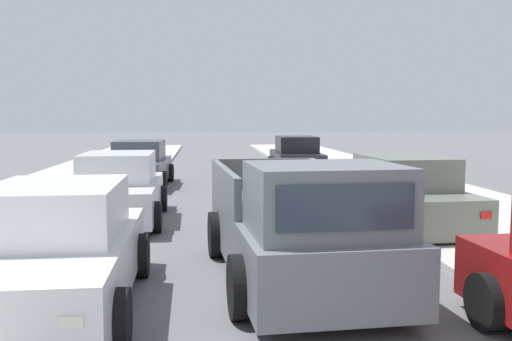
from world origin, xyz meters
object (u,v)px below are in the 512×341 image
object	(u,v)px
car_right_mid	(296,156)
car_right_near	(402,195)
car_left_mid	(140,165)
car_right_far	(118,190)
pickup_truck	(296,225)
car_left_near	(56,252)

from	to	relation	value
car_right_mid	car_right_near	bearing A→B (deg)	-88.23
car_left_mid	car_right_mid	bearing A→B (deg)	30.58
car_right_near	car_right_far	bearing A→B (deg)	166.45
car_right_mid	car_right_far	distance (m)	11.35
pickup_truck	car_right_far	distance (m)	5.82
car_right_near	car_right_far	size ratio (longest dim) A/B	1.01
car_left_mid	car_right_far	size ratio (longest dim) A/B	1.00
car_right_near	pickup_truck	bearing A→B (deg)	-129.54
pickup_truck	car_left_near	xyz separation A→B (m)	(-3.10, -0.89, -0.10)
car_left_mid	car_right_mid	size ratio (longest dim) A/B	1.00
car_right_mid	car_right_far	size ratio (longest dim) A/B	1.00
car_right_far	pickup_truck	bearing A→B (deg)	-56.64
car_left_near	car_left_mid	distance (m)	12.11
pickup_truck	car_left_mid	xyz separation A→B (m)	(-3.43, 11.21, -0.10)
car_right_far	car_right_near	bearing A→B (deg)	-13.55
car_left_mid	car_right_far	world-z (taller)	same
pickup_truck	car_left_mid	distance (m)	11.72
car_right_near	car_right_mid	distance (m)	11.29
pickup_truck	car_right_mid	xyz separation A→B (m)	(2.47, 14.70, -0.10)
car_right_near	car_right_mid	bearing A→B (deg)	91.77
car_left_near	car_right_mid	world-z (taller)	same
car_right_near	car_left_mid	size ratio (longest dim) A/B	1.01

